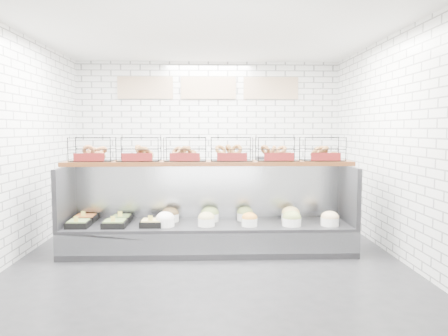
{
  "coord_description": "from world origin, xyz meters",
  "views": [
    {
      "loc": [
        0.01,
        -5.72,
        1.72
      ],
      "look_at": [
        0.22,
        0.45,
        1.16
      ],
      "focal_mm": 35.0,
      "sensor_mm": 36.0,
      "label": 1
    }
  ],
  "objects": [
    {
      "name": "ground",
      "position": [
        0.0,
        0.0,
        0.0
      ],
      "size": [
        5.5,
        5.5,
        0.0
      ],
      "primitive_type": "plane",
      "color": "black",
      "rests_on": "ground"
    },
    {
      "name": "room_shell",
      "position": [
        0.0,
        0.6,
        2.06
      ],
      "size": [
        5.02,
        5.51,
        3.01
      ],
      "color": "silver",
      "rests_on": "ground"
    },
    {
      "name": "display_case",
      "position": [
        0.0,
        0.34,
        0.33
      ],
      "size": [
        4.0,
        0.9,
        1.2
      ],
      "color": "black",
      "rests_on": "ground"
    },
    {
      "name": "bagel_shelf",
      "position": [
        -0.0,
        0.52,
        1.38
      ],
      "size": [
        4.1,
        0.5,
        0.4
      ],
      "color": "#47220F",
      "rests_on": "display_case"
    },
    {
      "name": "prep_counter",
      "position": [
        -0.01,
        2.43,
        0.47
      ],
      "size": [
        4.0,
        0.6,
        1.2
      ],
      "color": "#93969B",
      "rests_on": "ground"
    }
  ]
}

